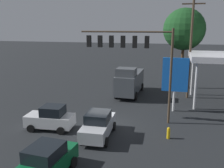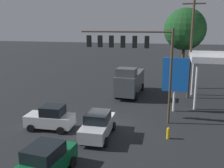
{
  "view_description": "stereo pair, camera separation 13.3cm",
  "coord_description": "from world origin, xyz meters",
  "px_view_note": "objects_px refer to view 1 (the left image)",
  "views": [
    {
      "loc": [
        -5.27,
        18.98,
        8.19
      ],
      "look_at": [
        0.0,
        -2.0,
        3.11
      ],
      "focal_mm": 40.0,
      "sensor_mm": 36.0,
      "label": 1
    },
    {
      "loc": [
        -5.4,
        18.95,
        8.19
      ],
      "look_at": [
        0.0,
        -2.0,
        3.11
      ],
      "focal_mm": 40.0,
      "sensor_mm": 36.0,
      "label": 2
    }
  ],
  "objects_px": {
    "utility_pole": "(191,47)",
    "delivery_truck": "(130,81)",
    "traffic_signal_assembly": "(131,49)",
    "sedan_far": "(98,125)",
    "sedan_waiting": "(46,163)",
    "hatchback_crossing": "(51,118)",
    "street_tree": "(184,29)",
    "price_sign": "(175,76)",
    "fire_hydrant": "(168,133)"
  },
  "relations": [
    {
      "from": "utility_pole",
      "to": "delivery_truck",
      "type": "relative_size",
      "value": 1.61
    },
    {
      "from": "traffic_signal_assembly",
      "to": "sedan_far",
      "type": "relative_size",
      "value": 1.78
    },
    {
      "from": "sedan_waiting",
      "to": "hatchback_crossing",
      "type": "relative_size",
      "value": 1.16
    },
    {
      "from": "traffic_signal_assembly",
      "to": "street_tree",
      "type": "height_order",
      "value": "street_tree"
    },
    {
      "from": "price_sign",
      "to": "fire_hydrant",
      "type": "relative_size",
      "value": 5.96
    },
    {
      "from": "delivery_truck",
      "to": "traffic_signal_assembly",
      "type": "bearing_deg",
      "value": 12.25
    },
    {
      "from": "street_tree",
      "to": "fire_hydrant",
      "type": "xyz_separation_m",
      "value": [
        1.14,
        16.25,
        -7.28
      ]
    },
    {
      "from": "utility_pole",
      "to": "price_sign",
      "type": "bearing_deg",
      "value": 73.64
    },
    {
      "from": "traffic_signal_assembly",
      "to": "delivery_truck",
      "type": "distance_m",
      "value": 9.36
    },
    {
      "from": "hatchback_crossing",
      "to": "fire_hydrant",
      "type": "distance_m",
      "value": 9.29
    },
    {
      "from": "hatchback_crossing",
      "to": "sedan_waiting",
      "type": "bearing_deg",
      "value": 111.5
    },
    {
      "from": "sedan_waiting",
      "to": "fire_hydrant",
      "type": "bearing_deg",
      "value": 140.86
    },
    {
      "from": "price_sign",
      "to": "street_tree",
      "type": "relative_size",
      "value": 0.5
    },
    {
      "from": "fire_hydrant",
      "to": "sedan_far",
      "type": "bearing_deg",
      "value": 10.53
    },
    {
      "from": "utility_pole",
      "to": "sedan_waiting",
      "type": "distance_m",
      "value": 20.57
    },
    {
      "from": "utility_pole",
      "to": "price_sign",
      "type": "xyz_separation_m",
      "value": [
        1.51,
        5.15,
        -2.33
      ]
    },
    {
      "from": "price_sign",
      "to": "hatchback_crossing",
      "type": "distance_m",
      "value": 12.07
    },
    {
      "from": "hatchback_crossing",
      "to": "fire_hydrant",
      "type": "bearing_deg",
      "value": 179.51
    },
    {
      "from": "utility_pole",
      "to": "price_sign",
      "type": "distance_m",
      "value": 5.85
    },
    {
      "from": "utility_pole",
      "to": "sedan_far",
      "type": "bearing_deg",
      "value": 60.98
    },
    {
      "from": "sedan_waiting",
      "to": "delivery_truck",
      "type": "distance_m",
      "value": 17.93
    },
    {
      "from": "price_sign",
      "to": "fire_hydrant",
      "type": "xyz_separation_m",
      "value": [
        0.28,
        6.4,
        -3.06
      ]
    },
    {
      "from": "price_sign",
      "to": "delivery_truck",
      "type": "xyz_separation_m",
      "value": [
        5.22,
        -4.76,
        -1.8
      ]
    },
    {
      "from": "utility_pole",
      "to": "delivery_truck",
      "type": "height_order",
      "value": "utility_pole"
    },
    {
      "from": "fire_hydrant",
      "to": "price_sign",
      "type": "bearing_deg",
      "value": -92.55
    },
    {
      "from": "price_sign",
      "to": "utility_pole",
      "type": "bearing_deg",
      "value": -106.36
    },
    {
      "from": "sedan_waiting",
      "to": "hatchback_crossing",
      "type": "bearing_deg",
      "value": -150.42
    },
    {
      "from": "sedan_far",
      "to": "hatchback_crossing",
      "type": "relative_size",
      "value": 1.15
    },
    {
      "from": "sedan_waiting",
      "to": "hatchback_crossing",
      "type": "distance_m",
      "value": 6.83
    },
    {
      "from": "sedan_far",
      "to": "sedan_waiting",
      "type": "height_order",
      "value": "same"
    },
    {
      "from": "sedan_waiting",
      "to": "hatchback_crossing",
      "type": "height_order",
      "value": "hatchback_crossing"
    },
    {
      "from": "hatchback_crossing",
      "to": "street_tree",
      "type": "bearing_deg",
      "value": -125.58
    },
    {
      "from": "delivery_truck",
      "to": "hatchback_crossing",
      "type": "bearing_deg",
      "value": -18.81
    },
    {
      "from": "traffic_signal_assembly",
      "to": "street_tree",
      "type": "bearing_deg",
      "value": -109.12
    },
    {
      "from": "traffic_signal_assembly",
      "to": "delivery_truck",
      "type": "relative_size",
      "value": 1.17
    },
    {
      "from": "fire_hydrant",
      "to": "hatchback_crossing",
      "type": "bearing_deg",
      "value": 3.29
    },
    {
      "from": "hatchback_crossing",
      "to": "street_tree",
      "type": "relative_size",
      "value": 0.38
    },
    {
      "from": "fire_hydrant",
      "to": "delivery_truck",
      "type": "bearing_deg",
      "value": -66.13
    },
    {
      "from": "sedan_far",
      "to": "delivery_truck",
      "type": "height_order",
      "value": "delivery_truck"
    },
    {
      "from": "sedan_waiting",
      "to": "hatchback_crossing",
      "type": "xyz_separation_m",
      "value": [
        2.91,
        -6.17,
        -0.0
      ]
    },
    {
      "from": "traffic_signal_assembly",
      "to": "utility_pole",
      "type": "height_order",
      "value": "utility_pole"
    },
    {
      "from": "hatchback_crossing",
      "to": "delivery_truck",
      "type": "xyz_separation_m",
      "value": [
        -4.33,
        -11.69,
        0.75
      ]
    },
    {
      "from": "traffic_signal_assembly",
      "to": "delivery_truck",
      "type": "bearing_deg",
      "value": -79.26
    },
    {
      "from": "hatchback_crossing",
      "to": "delivery_truck",
      "type": "bearing_deg",
      "value": -114.09
    },
    {
      "from": "traffic_signal_assembly",
      "to": "fire_hydrant",
      "type": "height_order",
      "value": "traffic_signal_assembly"
    },
    {
      "from": "price_sign",
      "to": "fire_hydrant",
      "type": "distance_m",
      "value": 7.1
    },
    {
      "from": "traffic_signal_assembly",
      "to": "hatchback_crossing",
      "type": "relative_size",
      "value": 2.05
    },
    {
      "from": "price_sign",
      "to": "sedan_far",
      "type": "relative_size",
      "value": 1.17
    },
    {
      "from": "utility_pole",
      "to": "fire_hydrant",
      "type": "height_order",
      "value": "utility_pole"
    },
    {
      "from": "utility_pole",
      "to": "fire_hydrant",
      "type": "distance_m",
      "value": 12.87
    }
  ]
}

